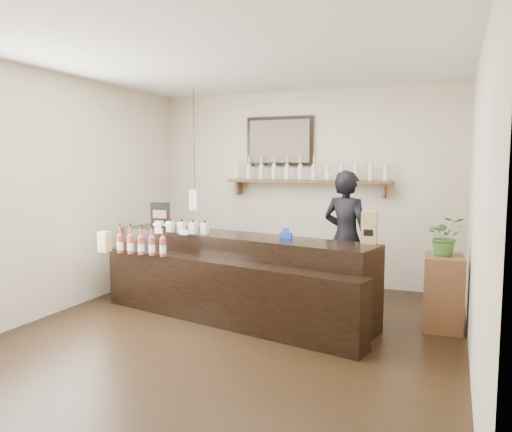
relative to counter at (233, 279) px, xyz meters
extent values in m
plane|color=black|center=(0.26, -0.58, -0.44)|extent=(5.00, 5.00, 0.00)
plane|color=beige|center=(0.26, 1.92, 0.96)|extent=(4.50, 0.00, 4.50)
plane|color=beige|center=(0.26, -3.08, 0.96)|extent=(4.50, 0.00, 4.50)
plane|color=beige|center=(-1.99, -0.58, 0.96)|extent=(0.00, 5.00, 5.00)
plane|color=beige|center=(2.51, -0.58, 0.96)|extent=(0.00, 5.00, 5.00)
plane|color=white|center=(0.26, -0.58, 2.36)|extent=(5.00, 5.00, 0.00)
cube|color=brown|center=(0.36, 1.79, 1.06)|extent=(2.40, 0.25, 0.04)
cube|color=brown|center=(-0.72, 1.82, 0.94)|extent=(0.04, 0.20, 0.20)
cube|color=brown|center=(1.44, 1.82, 0.94)|extent=(0.04, 0.20, 0.20)
cube|color=black|center=(-0.09, 1.89, 1.64)|extent=(1.02, 0.04, 0.72)
cube|color=#43392B|center=(-0.09, 1.87, 1.64)|extent=(0.92, 0.01, 0.62)
cube|color=white|center=(-1.04, 1.02, 0.81)|extent=(0.12, 0.12, 0.28)
cylinder|color=black|center=(-1.04, 1.02, 1.66)|extent=(0.01, 0.01, 1.41)
cylinder|color=beige|center=(-0.74, 1.79, 1.19)|extent=(0.07, 0.07, 0.20)
cone|color=beige|center=(-0.74, 1.79, 1.31)|extent=(0.07, 0.07, 0.05)
cylinder|color=beige|center=(-0.74, 1.79, 1.37)|extent=(0.02, 0.02, 0.07)
cylinder|color=gold|center=(-0.74, 1.79, 1.42)|extent=(0.03, 0.03, 0.02)
cylinder|color=white|center=(-0.74, 1.79, 1.17)|extent=(0.07, 0.07, 0.09)
cylinder|color=beige|center=(-0.54, 1.79, 1.19)|extent=(0.07, 0.07, 0.20)
cone|color=beige|center=(-0.54, 1.79, 1.31)|extent=(0.07, 0.07, 0.05)
cylinder|color=beige|center=(-0.54, 1.79, 1.37)|extent=(0.02, 0.02, 0.07)
cylinder|color=gold|center=(-0.54, 1.79, 1.42)|extent=(0.03, 0.03, 0.02)
cylinder|color=white|center=(-0.54, 1.79, 1.17)|extent=(0.07, 0.07, 0.09)
cylinder|color=beige|center=(-0.34, 1.79, 1.19)|extent=(0.07, 0.07, 0.20)
cone|color=beige|center=(-0.34, 1.79, 1.31)|extent=(0.07, 0.07, 0.05)
cylinder|color=beige|center=(-0.34, 1.79, 1.37)|extent=(0.02, 0.02, 0.07)
cylinder|color=gold|center=(-0.34, 1.79, 1.42)|extent=(0.03, 0.03, 0.02)
cylinder|color=white|center=(-0.34, 1.79, 1.17)|extent=(0.07, 0.07, 0.09)
cylinder|color=beige|center=(-0.14, 1.79, 1.19)|extent=(0.07, 0.07, 0.20)
cone|color=beige|center=(-0.14, 1.79, 1.31)|extent=(0.07, 0.07, 0.05)
cylinder|color=beige|center=(-0.14, 1.79, 1.37)|extent=(0.02, 0.02, 0.07)
cylinder|color=gold|center=(-0.14, 1.79, 1.42)|extent=(0.03, 0.03, 0.02)
cylinder|color=white|center=(-0.14, 1.79, 1.17)|extent=(0.07, 0.07, 0.09)
cylinder|color=beige|center=(0.06, 1.79, 1.19)|extent=(0.07, 0.07, 0.20)
cone|color=beige|center=(0.06, 1.79, 1.31)|extent=(0.07, 0.07, 0.05)
cylinder|color=beige|center=(0.06, 1.79, 1.37)|extent=(0.02, 0.02, 0.07)
cylinder|color=gold|center=(0.06, 1.79, 1.42)|extent=(0.03, 0.03, 0.02)
cylinder|color=white|center=(0.06, 1.79, 1.17)|extent=(0.07, 0.07, 0.09)
cylinder|color=beige|center=(0.26, 1.79, 1.19)|extent=(0.07, 0.07, 0.20)
cone|color=beige|center=(0.26, 1.79, 1.31)|extent=(0.07, 0.07, 0.05)
cylinder|color=beige|center=(0.26, 1.79, 1.37)|extent=(0.02, 0.02, 0.07)
cylinder|color=gold|center=(0.26, 1.79, 1.42)|extent=(0.03, 0.03, 0.02)
cylinder|color=white|center=(0.26, 1.79, 1.17)|extent=(0.07, 0.07, 0.09)
cylinder|color=beige|center=(0.46, 1.79, 1.19)|extent=(0.07, 0.07, 0.20)
cone|color=beige|center=(0.46, 1.79, 1.31)|extent=(0.07, 0.07, 0.05)
cylinder|color=beige|center=(0.46, 1.79, 1.37)|extent=(0.02, 0.02, 0.07)
cylinder|color=gold|center=(0.46, 1.79, 1.42)|extent=(0.03, 0.03, 0.02)
cylinder|color=white|center=(0.46, 1.79, 1.17)|extent=(0.07, 0.07, 0.09)
cylinder|color=beige|center=(0.66, 1.79, 1.19)|extent=(0.07, 0.07, 0.20)
cone|color=beige|center=(0.66, 1.79, 1.31)|extent=(0.07, 0.07, 0.05)
cylinder|color=beige|center=(0.66, 1.79, 1.37)|extent=(0.02, 0.02, 0.07)
cylinder|color=gold|center=(0.66, 1.79, 1.42)|extent=(0.03, 0.03, 0.02)
cylinder|color=white|center=(0.66, 1.79, 1.17)|extent=(0.07, 0.07, 0.09)
cylinder|color=beige|center=(0.86, 1.79, 1.19)|extent=(0.07, 0.07, 0.20)
cone|color=beige|center=(0.86, 1.79, 1.31)|extent=(0.07, 0.07, 0.05)
cylinder|color=beige|center=(0.86, 1.79, 1.37)|extent=(0.02, 0.02, 0.07)
cylinder|color=gold|center=(0.86, 1.79, 1.42)|extent=(0.03, 0.03, 0.02)
cylinder|color=white|center=(0.86, 1.79, 1.17)|extent=(0.07, 0.07, 0.09)
cylinder|color=beige|center=(1.06, 1.79, 1.19)|extent=(0.07, 0.07, 0.20)
cone|color=beige|center=(1.06, 1.79, 1.31)|extent=(0.07, 0.07, 0.05)
cylinder|color=beige|center=(1.06, 1.79, 1.37)|extent=(0.02, 0.02, 0.07)
cylinder|color=gold|center=(1.06, 1.79, 1.42)|extent=(0.03, 0.03, 0.02)
cylinder|color=white|center=(1.06, 1.79, 1.17)|extent=(0.07, 0.07, 0.09)
cylinder|color=beige|center=(1.26, 1.79, 1.19)|extent=(0.07, 0.07, 0.20)
cone|color=beige|center=(1.26, 1.79, 1.31)|extent=(0.07, 0.07, 0.05)
cylinder|color=beige|center=(1.26, 1.79, 1.37)|extent=(0.02, 0.02, 0.07)
cylinder|color=gold|center=(1.26, 1.79, 1.42)|extent=(0.03, 0.03, 0.02)
cylinder|color=white|center=(1.26, 1.79, 1.17)|extent=(0.07, 0.07, 0.09)
cylinder|color=beige|center=(1.46, 1.79, 1.19)|extent=(0.07, 0.07, 0.20)
cone|color=beige|center=(1.46, 1.79, 1.31)|extent=(0.07, 0.07, 0.05)
cylinder|color=beige|center=(1.46, 1.79, 1.37)|extent=(0.02, 0.02, 0.07)
cylinder|color=gold|center=(1.46, 1.79, 1.42)|extent=(0.03, 0.03, 0.02)
cylinder|color=white|center=(1.46, 1.79, 1.17)|extent=(0.07, 0.07, 0.09)
cube|color=black|center=(0.01, 0.12, 0.03)|extent=(3.37, 1.30, 0.93)
cube|color=black|center=(0.01, -0.32, -0.08)|extent=(3.31, 1.01, 0.70)
cube|color=white|center=(-0.92, -0.09, 0.52)|extent=(0.10, 0.04, 0.05)
cube|color=white|center=(-0.58, -0.09, 0.52)|extent=(0.10, 0.04, 0.05)
cube|color=tan|center=(-1.54, -0.32, 0.33)|extent=(0.12, 0.12, 0.12)
cube|color=tan|center=(-1.54, -0.32, 0.45)|extent=(0.12, 0.12, 0.12)
cube|color=beige|center=(-1.02, 0.07, 0.56)|extent=(0.08, 0.08, 0.13)
cube|color=beige|center=(-1.02, 0.03, 0.56)|extent=(0.07, 0.00, 0.06)
cylinder|color=black|center=(-1.02, 0.07, 0.63)|extent=(0.02, 0.02, 0.03)
cube|color=beige|center=(-0.86, 0.07, 0.56)|extent=(0.08, 0.08, 0.13)
cube|color=beige|center=(-0.86, 0.03, 0.56)|extent=(0.07, 0.00, 0.06)
cylinder|color=black|center=(-0.86, 0.07, 0.63)|extent=(0.02, 0.02, 0.03)
cube|color=beige|center=(-0.71, 0.07, 0.56)|extent=(0.08, 0.08, 0.13)
cube|color=beige|center=(-0.71, 0.03, 0.56)|extent=(0.07, 0.00, 0.06)
cylinder|color=black|center=(-0.71, 0.07, 0.63)|extent=(0.02, 0.02, 0.03)
cube|color=beige|center=(-0.55, 0.07, 0.56)|extent=(0.08, 0.08, 0.13)
cube|color=beige|center=(-0.55, 0.03, 0.56)|extent=(0.07, 0.00, 0.06)
cylinder|color=black|center=(-0.55, 0.07, 0.63)|extent=(0.02, 0.02, 0.03)
cube|color=beige|center=(-0.39, 0.07, 0.56)|extent=(0.08, 0.08, 0.13)
cube|color=beige|center=(-0.39, 0.03, 0.56)|extent=(0.07, 0.00, 0.06)
cylinder|color=black|center=(-0.39, 0.07, 0.63)|extent=(0.02, 0.02, 0.03)
cylinder|color=#964032|center=(-1.31, -0.32, 0.37)|extent=(0.07, 0.07, 0.20)
cone|color=#964032|center=(-1.31, -0.32, 0.50)|extent=(0.07, 0.07, 0.05)
cylinder|color=#964032|center=(-1.31, -0.32, 0.56)|extent=(0.02, 0.02, 0.07)
cylinder|color=black|center=(-1.31, -0.32, 0.60)|extent=(0.03, 0.03, 0.02)
cylinder|color=white|center=(-1.31, -0.32, 0.35)|extent=(0.07, 0.07, 0.09)
cylinder|color=#964032|center=(-1.17, -0.32, 0.37)|extent=(0.07, 0.07, 0.20)
cone|color=#964032|center=(-1.17, -0.32, 0.50)|extent=(0.07, 0.07, 0.05)
cylinder|color=#964032|center=(-1.17, -0.32, 0.56)|extent=(0.02, 0.02, 0.07)
cylinder|color=black|center=(-1.17, -0.32, 0.60)|extent=(0.03, 0.03, 0.02)
cylinder|color=white|center=(-1.17, -0.32, 0.35)|extent=(0.07, 0.07, 0.09)
cylinder|color=#964032|center=(-1.02, -0.32, 0.37)|extent=(0.07, 0.07, 0.20)
cone|color=#964032|center=(-1.02, -0.32, 0.50)|extent=(0.07, 0.07, 0.05)
cylinder|color=#964032|center=(-1.02, -0.32, 0.56)|extent=(0.02, 0.02, 0.07)
cylinder|color=black|center=(-1.02, -0.32, 0.60)|extent=(0.03, 0.03, 0.02)
cylinder|color=white|center=(-1.02, -0.32, 0.35)|extent=(0.07, 0.07, 0.09)
cylinder|color=#964032|center=(-0.87, -0.32, 0.37)|extent=(0.07, 0.07, 0.20)
cone|color=#964032|center=(-0.87, -0.32, 0.50)|extent=(0.07, 0.07, 0.05)
cylinder|color=#964032|center=(-0.87, -0.32, 0.56)|extent=(0.02, 0.02, 0.07)
cylinder|color=black|center=(-0.87, -0.32, 0.60)|extent=(0.03, 0.03, 0.02)
cylinder|color=white|center=(-0.87, -0.32, 0.35)|extent=(0.07, 0.07, 0.09)
cylinder|color=#964032|center=(-0.73, -0.32, 0.37)|extent=(0.07, 0.07, 0.20)
cone|color=#964032|center=(-0.73, -0.32, 0.50)|extent=(0.07, 0.07, 0.05)
cylinder|color=#964032|center=(-0.73, -0.32, 0.56)|extent=(0.02, 0.02, 0.07)
cylinder|color=black|center=(-0.73, -0.32, 0.60)|extent=(0.03, 0.03, 0.02)
cylinder|color=white|center=(-0.73, -0.32, 0.35)|extent=(0.07, 0.07, 0.09)
cube|color=black|center=(-1.04, 0.12, 0.67)|extent=(0.25, 0.05, 0.35)
cube|color=#935935|center=(-1.04, 0.11, 0.70)|extent=(0.18, 0.02, 0.10)
cube|color=white|center=(-1.04, 0.11, 0.57)|extent=(0.18, 0.02, 0.04)
cube|color=#9E7F4C|center=(1.53, 0.05, 0.66)|extent=(0.16, 0.12, 0.34)
cube|color=black|center=(1.53, -0.01, 0.61)|extent=(0.10, 0.00, 0.07)
cube|color=#1B41BD|center=(0.61, 0.10, 0.52)|extent=(0.14, 0.05, 0.06)
cylinder|color=#1B41BD|center=(0.61, 0.10, 0.57)|extent=(0.07, 0.03, 0.07)
cube|color=brown|center=(2.26, 0.43, -0.04)|extent=(0.42, 0.56, 0.79)
imported|color=#3A692A|center=(2.26, 0.43, 0.56)|extent=(0.43, 0.39, 0.42)
imported|color=black|center=(1.10, 0.97, 0.51)|extent=(0.79, 0.63, 1.89)
camera|label=1|loc=(2.33, -5.12, 1.32)|focal=35.00mm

